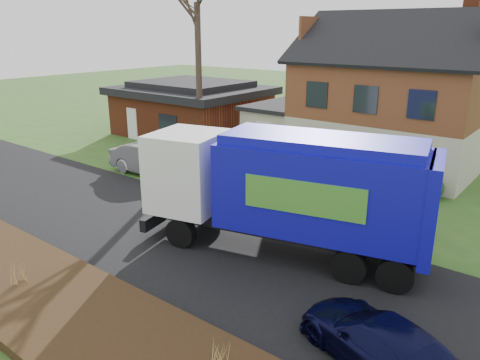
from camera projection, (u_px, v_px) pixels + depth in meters
The scene contains 10 objects.
ground at pixel (185, 239), 16.76m from camera, with size 120.00×120.00×0.00m, color #2C531B.
road at pixel (185, 239), 16.76m from camera, with size 80.00×7.00×0.02m, color black.
mulch_verge at pixel (48, 299), 12.75m from camera, with size 80.00×3.50×0.30m, color black.
main_house at pixel (385, 90), 25.04m from camera, with size 12.95×8.95×9.26m.
ranch_house at pixel (192, 108), 32.97m from camera, with size 9.80×8.20×3.70m.
garbage_truck at pixel (289, 187), 15.00m from camera, with size 9.87×4.71×4.09m.
silver_sedan at pixel (154, 159), 23.80m from camera, with size 1.75×5.03×1.66m, color #9DA0A5.
navy_wagon at pixel (381, 343), 10.25m from camera, with size 1.74×4.27×1.24m, color black.
grass_clump_mid at pixel (18, 269), 13.18m from camera, with size 0.31×0.26×0.87m.
grass_clump_east at pixel (221, 355), 9.78m from camera, with size 0.30×0.25×0.75m.
Camera 1 is at (10.99, -10.80, 7.20)m, focal length 35.00 mm.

